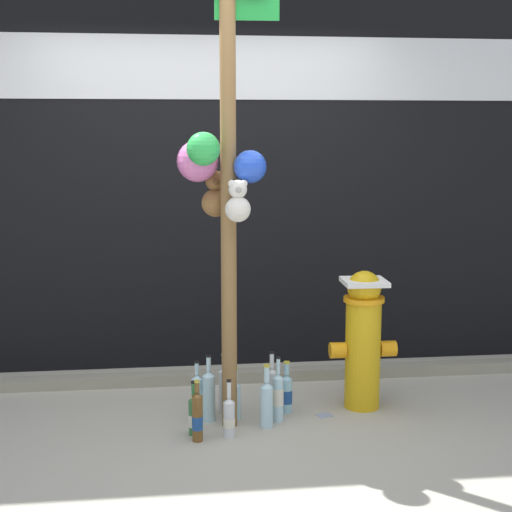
{
  "coord_description": "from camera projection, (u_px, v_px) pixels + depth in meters",
  "views": [
    {
      "loc": [
        -0.34,
        -4.26,
        1.77
      ],
      "look_at": [
        0.21,
        0.22,
        1.03
      ],
      "focal_mm": 54.89,
      "sensor_mm": 36.0,
      "label": 1
    }
  ],
  "objects": [
    {
      "name": "ground_plane",
      "position": [
        225.0,
        440.0,
        4.5
      ],
      "size": [
        14.0,
        14.0,
        0.0
      ],
      "primitive_type": "plane",
      "color": "#ADA899"
    },
    {
      "name": "building_wall",
      "position": [
        206.0,
        112.0,
        5.71
      ],
      "size": [
        10.0,
        0.21,
        3.78
      ],
      "color": "black",
      "rests_on": "ground_plane"
    },
    {
      "name": "curb_strip",
      "position": [
        213.0,
        377.0,
        5.51
      ],
      "size": [
        8.0,
        0.12,
        0.08
      ],
      "primitive_type": "cube",
      "color": "gray",
      "rests_on": "ground_plane"
    },
    {
      "name": "memorial_post",
      "position": [
        222.0,
        143.0,
        4.44
      ],
      "size": [
        0.58,
        0.4,
        2.86
      ],
      "color": "olive",
      "rests_on": "ground_plane"
    },
    {
      "name": "fire_hydrant",
      "position": [
        363.0,
        337.0,
        4.96
      ],
      "size": [
        0.43,
        0.28,
        0.89
      ],
      "color": "gold",
      "rests_on": "ground_plane"
    },
    {
      "name": "bottle_0",
      "position": [
        235.0,
        398.0,
        4.8
      ],
      "size": [
        0.07,
        0.07,
        0.33
      ],
      "color": "#B2DBEA",
      "rests_on": "ground_plane"
    },
    {
      "name": "bottle_1",
      "position": [
        197.0,
        396.0,
        4.83
      ],
      "size": [
        0.08,
        0.08,
        0.36
      ],
      "color": "#B2DBEA",
      "rests_on": "ground_plane"
    },
    {
      "name": "bottle_2",
      "position": [
        194.0,
        416.0,
        4.55
      ],
      "size": [
        0.06,
        0.06,
        0.33
      ],
      "color": "#337038",
      "rests_on": "ground_plane"
    },
    {
      "name": "bottle_3",
      "position": [
        197.0,
        417.0,
        4.46
      ],
      "size": [
        0.06,
        0.06,
        0.36
      ],
      "color": "brown",
      "rests_on": "ground_plane"
    },
    {
      "name": "bottle_4",
      "position": [
        229.0,
        417.0,
        4.52
      ],
      "size": [
        0.07,
        0.07,
        0.35
      ],
      "color": "silver",
      "rests_on": "ground_plane"
    },
    {
      "name": "bottle_5",
      "position": [
        209.0,
        395.0,
        4.76
      ],
      "size": [
        0.08,
        0.08,
        0.42
      ],
      "color": "#B2DBEA",
      "rests_on": "ground_plane"
    },
    {
      "name": "bottle_6",
      "position": [
        272.0,
        390.0,
        4.86
      ],
      "size": [
        0.07,
        0.07,
        0.41
      ],
      "color": "silver",
      "rests_on": "ground_plane"
    },
    {
      "name": "bottle_7",
      "position": [
        278.0,
        396.0,
        4.76
      ],
      "size": [
        0.07,
        0.07,
        0.41
      ],
      "color": "#B2DBEA",
      "rests_on": "ground_plane"
    },
    {
      "name": "bottle_8",
      "position": [
        267.0,
        402.0,
        4.67
      ],
      "size": [
        0.08,
        0.08,
        0.39
      ],
      "color": "#B2DBEA",
      "rests_on": "ground_plane"
    },
    {
      "name": "bottle_9",
      "position": [
        286.0,
        393.0,
        4.92
      ],
      "size": [
        0.07,
        0.07,
        0.33
      ],
      "color": "#93CCE0",
      "rests_on": "ground_plane"
    },
    {
      "name": "bottle_10",
      "position": [
        224.0,
        388.0,
        4.91
      ],
      "size": [
        0.07,
        0.07,
        0.38
      ],
      "color": "silver",
      "rests_on": "ground_plane"
    },
    {
      "name": "litter_0",
      "position": [
        324.0,
        415.0,
        4.88
      ],
      "size": [
        0.11,
        0.1,
        0.01
      ],
      "primitive_type": "cube",
      "rotation": [
        0.0,
        0.0,
        1.84
      ],
      "color": "#8C99B2",
      "rests_on": "ground_plane"
    },
    {
      "name": "litter_1",
      "position": [
        266.0,
        377.0,
        5.64
      ],
      "size": [
        0.14,
        0.17,
        0.01
      ],
      "primitive_type": "cube",
      "rotation": [
        0.0,
        0.0,
        2.11
      ],
      "color": "tan",
      "rests_on": "ground_plane"
    },
    {
      "name": "litter_2",
      "position": [
        166.0,
        376.0,
        5.65
      ],
      "size": [
        0.16,
        0.14,
        0.01
      ],
      "primitive_type": "cube",
      "rotation": [
        0.0,
        0.0,
        2.47
      ],
      "color": "#8C99B2",
      "rests_on": "ground_plane"
    }
  ]
}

